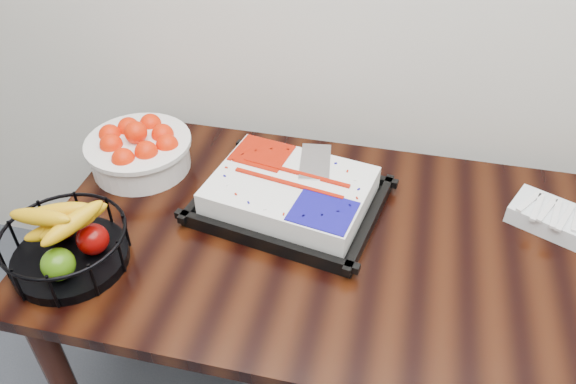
% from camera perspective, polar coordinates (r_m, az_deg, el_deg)
% --- Properties ---
extents(table, '(1.80, 0.90, 0.75)m').
position_cam_1_polar(table, '(1.58, 8.70, -7.55)').
color(table, black).
rests_on(table, ground).
extents(cake_tray, '(0.55, 0.47, 0.10)m').
position_cam_1_polar(cake_tray, '(1.59, 0.26, -0.26)').
color(cake_tray, black).
rests_on(cake_tray, table).
extents(tangerine_bowl, '(0.32, 0.32, 0.20)m').
position_cam_1_polar(tangerine_bowl, '(1.77, -14.99, 4.78)').
color(tangerine_bowl, white).
rests_on(tangerine_bowl, table).
extents(fruit_basket, '(0.31, 0.31, 0.17)m').
position_cam_1_polar(fruit_basket, '(1.52, -21.65, -4.88)').
color(fruit_basket, black).
rests_on(fruit_basket, table).
extents(fork_bag, '(0.24, 0.21, 0.06)m').
position_cam_1_polar(fork_bag, '(1.70, 25.10, -2.23)').
color(fork_bag, silver).
rests_on(fork_bag, table).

